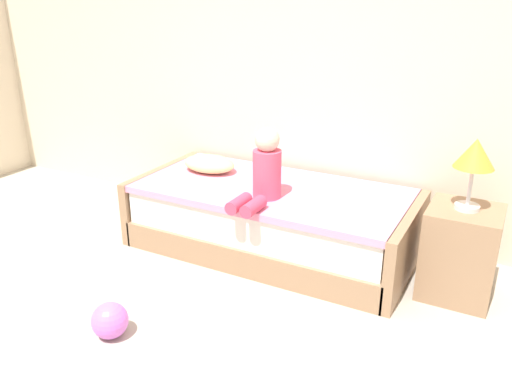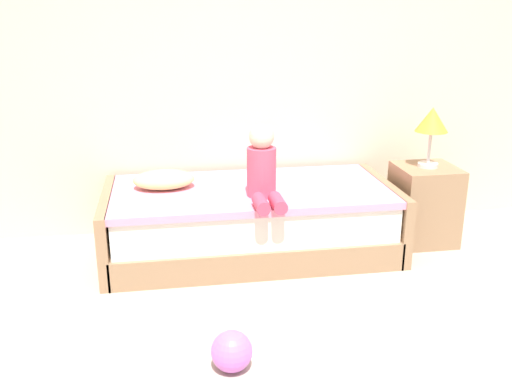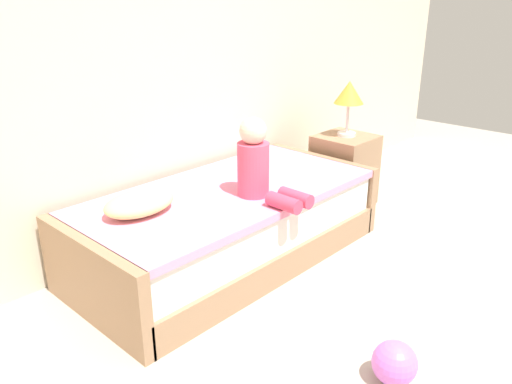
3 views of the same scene
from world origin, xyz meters
name	(u,v)px [view 2 (image 2 of 3)]	position (x,y,z in m)	size (l,w,h in m)	color
wall_rear	(262,47)	(0.00, 2.60, 1.45)	(7.20, 0.10, 2.90)	beige
bed	(250,221)	(-0.19, 2.00, 0.25)	(2.11, 1.00, 0.50)	#997556
nightstand	(424,204)	(1.16, 1.99, 0.30)	(0.44, 0.44, 0.60)	#997556
table_lamp	(432,123)	(1.16, 1.99, 0.94)	(0.24, 0.24, 0.45)	silver
child_figure	(263,169)	(-0.14, 1.77, 0.70)	(0.20, 0.51, 0.50)	#E04C6B
pillow	(164,179)	(-0.80, 2.10, 0.56)	(0.44, 0.30, 0.13)	#F2E58C
toy_ball	(232,351)	(-0.50, 0.58, 0.11)	(0.21, 0.21, 0.21)	#CC66D8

